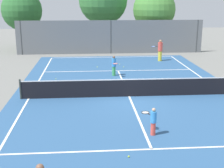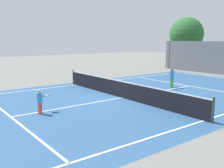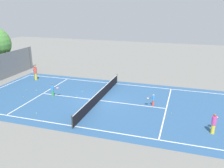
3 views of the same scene
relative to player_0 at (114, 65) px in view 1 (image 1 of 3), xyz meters
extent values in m
plane|color=slate|center=(0.44, -4.92, -0.73)|extent=(80.00, 80.00, 0.00)
cube|color=#2D5684|center=(0.44, -4.92, -0.72)|extent=(13.00, 25.00, 0.00)
cube|color=white|center=(-5.06, -4.92, -0.72)|extent=(0.10, 24.00, 0.01)
cube|color=white|center=(0.44, 7.08, -0.72)|extent=(11.00, 0.10, 0.01)
cube|color=white|center=(0.44, -11.32, -0.72)|extent=(11.00, 0.10, 0.01)
cube|color=white|center=(0.44, 1.48, -0.72)|extent=(11.00, 0.10, 0.01)
cube|color=white|center=(0.44, -4.92, -0.72)|extent=(0.10, 12.80, 0.01)
cylinder|color=#333833|center=(-5.46, -4.92, -0.18)|extent=(0.10, 0.10, 1.10)
cube|color=black|center=(0.44, -4.92, -0.25)|extent=(11.80, 0.03, 0.95)
cube|color=white|center=(0.44, -4.92, 0.25)|extent=(11.80, 0.04, 0.05)
cube|color=slate|center=(0.44, 9.08, 0.87)|extent=(18.00, 0.06, 3.20)
cylinder|color=#3F4447|center=(-8.06, 9.08, 0.87)|extent=(0.12, 0.12, 3.20)
cylinder|color=#3F4447|center=(0.44, 9.08, 0.87)|extent=(0.12, 0.12, 3.20)
cylinder|color=#3F4447|center=(8.94, 9.08, 0.87)|extent=(0.12, 0.12, 3.20)
cylinder|color=brown|center=(5.08, 11.45, 0.50)|extent=(0.45, 0.45, 2.46)
sphere|color=#4C8E3D|center=(5.08, 11.45, 3.36)|extent=(4.34, 4.34, 4.34)
cylinder|color=brown|center=(-0.07, 13.13, 0.82)|extent=(0.29, 0.29, 3.09)
sphere|color=#3D8442|center=(-0.07, 13.13, 4.30)|extent=(5.15, 5.15, 5.15)
cylinder|color=brown|center=(-8.48, 12.58, 0.50)|extent=(0.36, 0.36, 2.45)
sphere|color=#2D6B33|center=(-8.48, 12.58, 3.28)|extent=(4.14, 4.14, 4.14)
cylinder|color=#3FA559|center=(0.00, 0.02, -0.40)|extent=(0.24, 0.24, 0.65)
cylinder|color=#388CD8|center=(0.00, 0.02, 0.21)|extent=(0.30, 0.30, 0.57)
sphere|color=brown|center=(0.00, 0.02, 0.58)|extent=(0.18, 0.18, 0.18)
cylinder|color=black|center=(0.02, -0.28, 0.24)|extent=(0.05, 0.20, 0.03)
torus|color=red|center=(0.05, -0.53, 0.24)|extent=(0.36, 0.36, 0.03)
cylinder|color=silver|center=(0.05, -0.53, 0.24)|extent=(0.30, 0.30, 0.00)
cylinder|color=yellow|center=(4.40, 5.05, -0.30)|extent=(0.31, 0.31, 0.85)
cylinder|color=#E54C3F|center=(4.40, 5.05, 0.50)|extent=(0.39, 0.39, 0.74)
sphere|color=#A37556|center=(4.40, 5.05, 0.98)|extent=(0.23, 0.23, 0.23)
cylinder|color=black|center=(4.06, 5.05, 0.53)|extent=(0.20, 0.03, 0.03)
torus|color=blue|center=(3.81, 5.05, 0.53)|extent=(0.33, 0.33, 0.03)
cylinder|color=silver|center=(3.81, 5.05, 0.53)|extent=(0.28, 0.28, 0.00)
cylinder|color=#E54C3F|center=(0.74, -10.07, -0.46)|extent=(0.19, 0.19, 0.53)
cylinder|color=#388CD8|center=(0.74, -10.07, 0.04)|extent=(0.24, 0.24, 0.47)
sphere|color=tan|center=(0.74, -10.07, 0.34)|extent=(0.14, 0.14, 0.14)
cylinder|color=black|center=(0.61, -9.83, 0.06)|extent=(0.12, 0.19, 0.03)
torus|color=black|center=(0.49, -9.61, 0.06)|extent=(0.45, 0.45, 0.03)
cylinder|color=silver|center=(0.49, -9.61, 0.06)|extent=(0.37, 0.37, 0.00)
sphere|color=brown|center=(-2.98, -14.92, 0.74)|extent=(0.20, 0.20, 0.20)
sphere|color=#CCE533|center=(0.76, -2.37, -0.69)|extent=(0.07, 0.07, 0.07)
sphere|color=#CCE533|center=(-0.47, -11.85, -0.69)|extent=(0.07, 0.07, 0.07)
sphere|color=#CCE533|center=(0.79, 3.77, -0.69)|extent=(0.07, 0.07, 0.07)
sphere|color=#CCE533|center=(-1.07, 2.80, -0.69)|extent=(0.07, 0.07, 0.07)
sphere|color=#CCE533|center=(-3.97, -0.73, -0.69)|extent=(0.07, 0.07, 0.07)
sphere|color=#CCE533|center=(2.09, -2.30, -0.69)|extent=(0.07, 0.07, 0.07)
sphere|color=#CCE533|center=(0.99, 2.66, -0.69)|extent=(0.07, 0.07, 0.07)
camera|label=1|loc=(-1.80, -21.74, 4.62)|focal=51.27mm
camera|label=2|loc=(12.09, -14.46, 2.72)|focal=41.83mm
camera|label=3|loc=(-19.69, -12.57, 8.11)|focal=38.03mm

